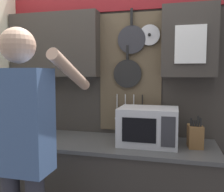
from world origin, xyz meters
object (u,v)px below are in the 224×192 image
object	(u,v)px
microwave	(148,126)
knife_block	(195,136)
utensil_crock	(16,126)
person	(22,141)

from	to	relation	value
microwave	knife_block	distance (m)	0.38
knife_block	utensil_crock	size ratio (longest dim) A/B	0.77
microwave	utensil_crock	xyz separation A→B (m)	(-1.26, 0.00, -0.07)
knife_block	person	bearing A→B (deg)	-148.23
knife_block	utensil_crock	bearing A→B (deg)	179.99
knife_block	person	xyz separation A→B (m)	(-1.10, -0.68, 0.06)
microwave	utensil_crock	size ratio (longest dim) A/B	1.41
microwave	person	xyz separation A→B (m)	(-0.73, -0.68, 0.00)
microwave	knife_block	size ratio (longest dim) A/B	1.83
person	knife_block	bearing A→B (deg)	31.77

